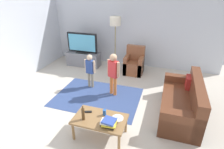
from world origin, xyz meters
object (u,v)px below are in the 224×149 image
at_px(couch, 184,104).
at_px(armchair, 134,64).
at_px(tv_stand, 84,59).
at_px(floor_lamp, 115,24).
at_px(child_near_tv, 90,68).
at_px(tv, 82,43).
at_px(soda_can, 104,113).
at_px(bottle, 83,114).
at_px(plate, 118,118).
at_px(coffee_table, 100,120).
at_px(child_center, 113,71).
at_px(tv_remote, 88,112).
at_px(book_stack, 109,123).

distance_m(couch, armchair, 2.42).
xyz_separation_m(tv_stand, floor_lamp, (1.16, 0.15, 1.30)).
bearing_deg(floor_lamp, child_near_tv, -99.67).
distance_m(tv, soda_can, 3.55).
bearing_deg(soda_can, armchair, 90.41).
relative_size(armchair, floor_lamp, 0.51).
height_order(tv_stand, armchair, armchair).
bearing_deg(tv, bottle, -63.91).
bearing_deg(tv, plate, -54.02).
bearing_deg(couch, plate, -138.28).
bearing_deg(child_near_tv, coffee_table, -60.93).
relative_size(tv, soda_can, 9.17).
distance_m(tv_stand, bottle, 3.61).
bearing_deg(bottle, tv, 116.09).
bearing_deg(coffee_table, armchair, 89.47).
bearing_deg(child_center, tv_remote, -93.05).
xyz_separation_m(tv, coffee_table, (1.85, -3.10, -0.48)).
height_order(child_near_tv, tv_remote, child_near_tv).
height_order(tv, coffee_table, tv).
relative_size(tv_remote, plate, 0.77).
bearing_deg(bottle, armchair, 84.49).
height_order(bottle, plate, bottle).
height_order(couch, coffee_table, couch).
height_order(tv_stand, tv_remote, tv_stand).
relative_size(floor_lamp, bottle, 5.94).
bearing_deg(armchair, child_center, -99.33).
relative_size(couch, plate, 8.18).
bearing_deg(couch, tv_remote, -149.37).
relative_size(tv, coffee_table, 1.10).
relative_size(tv_stand, bottle, 4.00).
bearing_deg(tv_stand, bottle, -64.06).
relative_size(child_center, soda_can, 9.64).
relative_size(coffee_table, bottle, 3.34).
relative_size(floor_lamp, child_center, 1.54).
bearing_deg(floor_lamp, tv, -171.50).
bearing_deg(tv_remote, plate, -18.81).
distance_m(bottle, tv_remote, 0.25).
bearing_deg(plate, tv, 125.98).
height_order(couch, plate, couch).
distance_m(tv, child_near_tv, 1.65).
distance_m(floor_lamp, bottle, 3.56).
xyz_separation_m(tv_stand, bottle, (1.57, -3.24, 0.30)).
xyz_separation_m(tv, book_stack, (2.08, -3.22, -0.37)).
distance_m(coffee_table, bottle, 0.35).
xyz_separation_m(tv_stand, couch, (3.40, -1.92, 0.05)).
bearing_deg(tv_remote, tv, 98.62).
bearing_deg(coffee_table, soda_can, 67.38).
distance_m(tv_stand, armchair, 1.88).
height_order(soda_can, plate, soda_can).
bearing_deg(armchair, tv_stand, 178.80).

